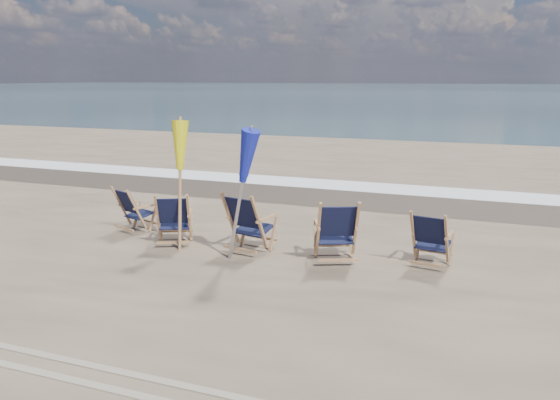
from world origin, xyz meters
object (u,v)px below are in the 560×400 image
(beach_chair_3, at_px, (356,232))
(beach_chair_4, at_px, (446,242))
(beach_chair_1, at_px, (189,219))
(beach_chair_0, at_px, (137,211))
(umbrella_yellow, at_px, (178,153))
(beach_chair_2, at_px, (259,225))
(umbrella_blue, at_px, (238,159))

(beach_chair_3, relative_size, beach_chair_4, 1.15)
(beach_chair_4, bearing_deg, beach_chair_1, 12.83)
(beach_chair_0, xyz_separation_m, umbrella_yellow, (1.24, -0.43, 1.25))
(umbrella_yellow, bearing_deg, beach_chair_2, 1.01)
(umbrella_yellow, xyz_separation_m, umbrella_blue, (1.29, -0.36, 0.00))
(beach_chair_0, bearing_deg, beach_chair_4, -160.15)
(beach_chair_1, distance_m, beach_chair_3, 3.02)
(beach_chair_2, bearing_deg, beach_chair_0, 2.37)
(beach_chair_2, xyz_separation_m, beach_chair_4, (2.99, 0.38, -0.07))
(beach_chair_1, distance_m, beach_chair_4, 4.42)
(beach_chair_0, height_order, beach_chair_4, beach_chair_4)
(beach_chair_2, height_order, umbrella_blue, umbrella_blue)
(beach_chair_4, bearing_deg, umbrella_blue, 23.02)
(beach_chair_0, bearing_deg, umbrella_blue, -177.19)
(beach_chair_0, relative_size, umbrella_blue, 0.41)
(beach_chair_1, height_order, umbrella_blue, umbrella_blue)
(beach_chair_1, xyz_separation_m, beach_chair_2, (1.42, -0.13, 0.05))
(beach_chair_4, xyz_separation_m, umbrella_blue, (-3.18, -0.76, 1.24))
(beach_chair_0, relative_size, umbrella_yellow, 0.41)
(beach_chair_3, relative_size, umbrella_yellow, 0.48)
(beach_chair_1, relative_size, umbrella_yellow, 0.44)
(beach_chair_3, xyz_separation_m, beach_chair_4, (1.39, 0.17, -0.07))
(beach_chair_0, height_order, beach_chair_3, beach_chair_3)
(umbrella_blue, bearing_deg, beach_chair_2, 63.55)
(beach_chair_0, xyz_separation_m, beach_chair_2, (2.72, -0.41, 0.09))
(beach_chair_1, bearing_deg, beach_chair_4, 158.67)
(beach_chair_3, bearing_deg, umbrella_yellow, -18.47)
(beach_chair_0, distance_m, umbrella_blue, 2.93)
(beach_chair_1, bearing_deg, beach_chair_3, 156.94)
(beach_chair_0, relative_size, beach_chair_1, 0.92)
(beach_chair_2, height_order, umbrella_yellow, umbrella_yellow)
(umbrella_blue, bearing_deg, umbrella_yellow, 164.61)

